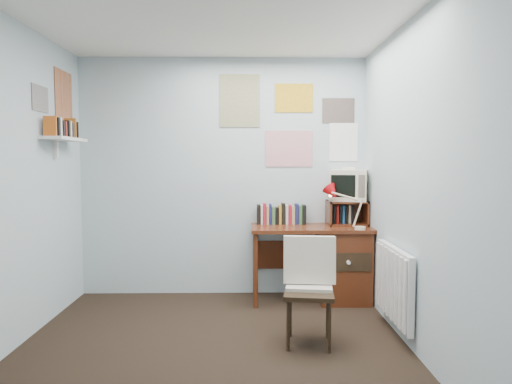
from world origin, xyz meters
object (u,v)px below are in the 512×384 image
at_px(wall_shelf, 64,139).
at_px(desk_chair, 309,293).
at_px(desk_lamp, 360,210).
at_px(crt_tv, 349,184).
at_px(tv_riser, 347,213).
at_px(desk, 337,261).
at_px(radiator, 394,284).

bearing_deg(wall_shelf, desk_chair, -19.09).
distance_m(desk_chair, wall_shelf, 2.57).
relative_size(desk_lamp, crt_tv, 1.05).
distance_m(desk_chair, desk_lamp, 1.22).
bearing_deg(tv_riser, crt_tv, 41.71).
xyz_separation_m(desk_lamp, wall_shelf, (-2.75, -0.16, 0.67)).
bearing_deg(desk_chair, desk, 76.71).
distance_m(crt_tv, radiator, 1.32).
relative_size(desk_lamp, radiator, 0.48).
distance_m(desk_lamp, radiator, 0.89).
bearing_deg(radiator, crt_tv, 97.93).
height_order(tv_riser, radiator, tv_riser).
distance_m(desk, crt_tv, 0.80).
bearing_deg(desk_lamp, tv_riser, 86.35).
xyz_separation_m(desk_lamp, tv_riser, (-0.06, 0.33, -0.07)).
height_order(desk_lamp, wall_shelf, wall_shelf).
bearing_deg(desk_lamp, desk_chair, -138.12).
xyz_separation_m(desk_chair, radiator, (0.72, 0.19, 0.02)).
relative_size(desk_chair, wall_shelf, 1.30).
distance_m(desk_chair, crt_tv, 1.58).
distance_m(desk, tv_riser, 0.51).
distance_m(tv_riser, wall_shelf, 2.83).
height_order(desk_chair, wall_shelf, wall_shelf).
xyz_separation_m(desk_lamp, radiator, (0.11, -0.71, -0.53)).
bearing_deg(crt_tv, desk_chair, -97.63).
xyz_separation_m(desk_chair, desk_lamp, (0.61, 0.90, 0.55)).
bearing_deg(wall_shelf, crt_tv, 10.65).
bearing_deg(desk_lamp, crt_tv, 82.17).
bearing_deg(desk, radiator, -72.76).
xyz_separation_m(desk_chair, tv_riser, (0.55, 1.23, 0.48)).
distance_m(tv_riser, crt_tv, 0.30).
bearing_deg(crt_tv, desk, -120.14).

